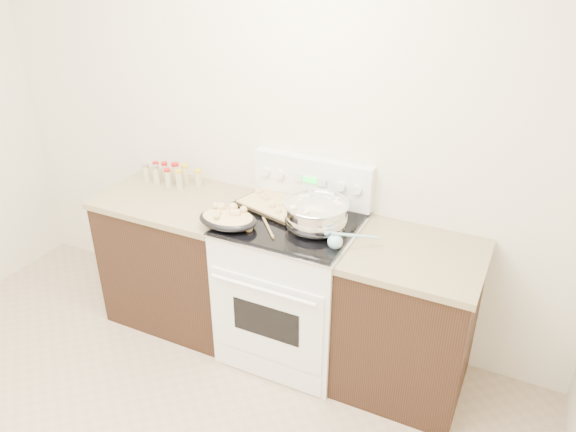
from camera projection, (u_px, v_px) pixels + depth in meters
The scene contains 10 objects.
room_shell at pixel (18, 184), 1.89m from camera, with size 4.10×3.60×2.75m.
counter_left at pixel (181, 257), 3.80m from camera, with size 0.93×0.67×0.92m.
counter_right at pixel (408, 321), 3.20m from camera, with size 0.73×0.67×0.92m.
kitchen_range at pixel (292, 285), 3.46m from camera, with size 0.78×0.73×1.22m.
mixing_bowl at pixel (316, 215), 3.12m from camera, with size 0.46×0.46×0.21m.
roasting_pan at pixel (228, 218), 3.17m from camera, with size 0.36×0.25×0.11m.
baking_sheet at pixel (275, 205), 3.38m from camera, with size 0.50×0.41×0.06m.
wooden_spoon at pixel (256, 228), 3.15m from camera, with size 0.19×0.22×0.04m.
blue_ladle at pixel (337, 241), 2.98m from camera, with size 0.24×0.19×0.10m.
spice_jars at pixel (171, 174), 3.73m from camera, with size 0.40×0.14×0.13m.
Camera 1 is at (1.56, -1.15, 2.50)m, focal length 35.00 mm.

